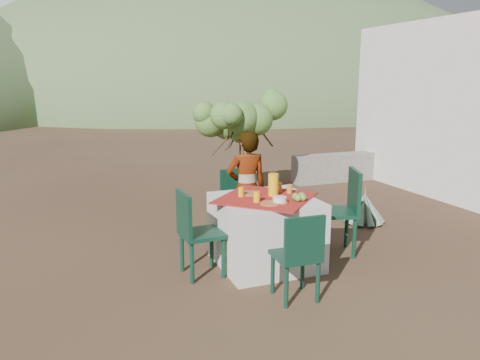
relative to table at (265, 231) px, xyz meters
name	(u,v)px	position (x,y,z in m)	size (l,w,h in m)	color
ground	(253,265)	(-0.14, 0.01, -0.38)	(160.00, 160.00, 0.00)	#342018
table	(265,231)	(0.00, 0.00, 0.00)	(1.30, 1.30, 0.76)	beige
chair_far	(238,200)	(0.06, 0.99, 0.11)	(0.42, 0.42, 0.88)	black
chair_near	(299,253)	(-0.08, -0.93, 0.09)	(0.40, 0.40, 0.84)	black
chair_left	(195,230)	(-0.81, -0.04, 0.12)	(0.44, 0.44, 0.90)	black
chair_right	(343,207)	(0.99, -0.01, 0.17)	(0.59, 0.59, 1.00)	black
person	(247,188)	(0.06, 0.70, 0.33)	(0.52, 0.34, 1.41)	#8C6651
shrub_tree	(244,125)	(0.84, 2.77, 0.89)	(1.37, 1.34, 1.61)	#463423
agave	(364,209)	(1.92, 0.85, -0.17)	(0.59, 0.58, 0.62)	slate
stone_wall	(352,166)	(3.46, 3.41, -0.10)	(2.60, 0.35, 0.55)	gray
hill_near_right	(222,101)	(11.86, 36.01, -0.38)	(48.00, 48.00, 20.00)	#3D5530
hill_far_center	(37,97)	(-4.14, 52.01, -0.38)	(60.00, 60.00, 24.00)	gray
hill_far_right	(320,95)	(27.86, 46.01, -0.38)	(36.00, 36.00, 14.00)	gray
plate_far	(250,193)	(-0.10, 0.21, 0.39)	(0.24, 0.24, 0.01)	brown
plate_near	(270,203)	(-0.07, -0.27, 0.39)	(0.22, 0.22, 0.01)	brown
glass_far	(241,192)	(-0.23, 0.14, 0.43)	(0.06, 0.06, 0.10)	#EAAD0E
glass_near	(257,197)	(-0.17, -0.15, 0.44)	(0.07, 0.07, 0.11)	#EAAD0E
juice_pitcher	(273,185)	(0.11, 0.04, 0.51)	(0.11, 0.11, 0.25)	#EAAD0E
bowl_plate	(280,202)	(0.04, -0.26, 0.39)	(0.18, 0.18, 0.01)	brown
white_bowl	(280,199)	(0.04, -0.26, 0.42)	(0.14, 0.14, 0.05)	silver
jar_left	(290,189)	(0.32, 0.07, 0.43)	(0.06, 0.06, 0.10)	#C37922
jar_right	(279,187)	(0.25, 0.18, 0.43)	(0.07, 0.07, 0.10)	#C37922
napkin_holder	(275,190)	(0.18, 0.13, 0.42)	(0.06, 0.04, 0.08)	silver
fruit_cluster	(299,197)	(0.28, -0.25, 0.42)	(0.16, 0.14, 0.08)	olive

